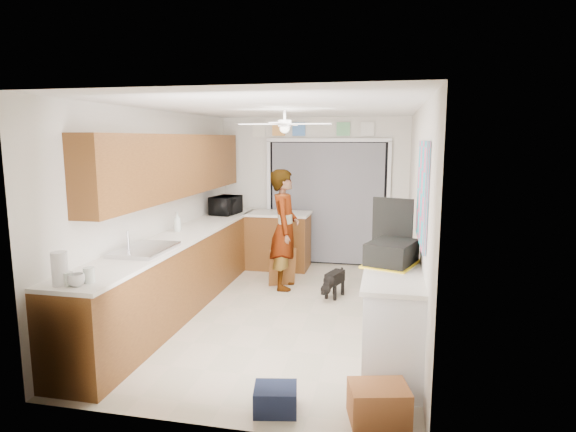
{
  "coord_description": "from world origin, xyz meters",
  "views": [
    {
      "loc": [
        1.27,
        -5.64,
        2.15
      ],
      "look_at": [
        0.0,
        0.4,
        1.15
      ],
      "focal_mm": 30.0,
      "sensor_mm": 36.0,
      "label": 1
    }
  ],
  "objects_px": {
    "suitcase": "(392,253)",
    "navy_crate": "(276,399)",
    "cup": "(76,280)",
    "cardboard_box": "(379,403)",
    "soap_bottle": "(177,222)",
    "paper_towel_roll": "(60,269)",
    "dog": "(335,283)",
    "microwave": "(226,205)",
    "man": "(285,229)"
  },
  "relations": [
    {
      "from": "cup",
      "to": "man",
      "type": "relative_size",
      "value": 0.08
    },
    {
      "from": "microwave",
      "to": "soap_bottle",
      "type": "relative_size",
      "value": 2.05
    },
    {
      "from": "navy_crate",
      "to": "cup",
      "type": "bearing_deg",
      "value": -178.29
    },
    {
      "from": "soap_bottle",
      "to": "cup",
      "type": "relative_size",
      "value": 1.91
    },
    {
      "from": "microwave",
      "to": "paper_towel_roll",
      "type": "xyz_separation_m",
      "value": [
        -0.09,
        -3.9,
        -0.0
      ]
    },
    {
      "from": "microwave",
      "to": "man",
      "type": "distance_m",
      "value": 1.33
    },
    {
      "from": "cup",
      "to": "paper_towel_roll",
      "type": "xyz_separation_m",
      "value": [
        -0.15,
        0.0,
        0.09
      ]
    },
    {
      "from": "cup",
      "to": "paper_towel_roll",
      "type": "relative_size",
      "value": 0.48
    },
    {
      "from": "suitcase",
      "to": "cup",
      "type": "bearing_deg",
      "value": -134.4
    },
    {
      "from": "microwave",
      "to": "cup",
      "type": "height_order",
      "value": "microwave"
    },
    {
      "from": "soap_bottle",
      "to": "paper_towel_roll",
      "type": "bearing_deg",
      "value": -88.69
    },
    {
      "from": "cardboard_box",
      "to": "cup",
      "type": "bearing_deg",
      "value": -177.75
    },
    {
      "from": "cup",
      "to": "cardboard_box",
      "type": "distance_m",
      "value": 2.62
    },
    {
      "from": "cardboard_box",
      "to": "microwave",
      "type": "bearing_deg",
      "value": 123.71
    },
    {
      "from": "paper_towel_roll",
      "to": "dog",
      "type": "distance_m",
      "value": 3.65
    },
    {
      "from": "suitcase",
      "to": "man",
      "type": "distance_m",
      "value": 2.46
    },
    {
      "from": "dog",
      "to": "navy_crate",
      "type": "bearing_deg",
      "value": -74.16
    },
    {
      "from": "cardboard_box",
      "to": "dog",
      "type": "bearing_deg",
      "value": 103.04
    },
    {
      "from": "cup",
      "to": "paper_towel_roll",
      "type": "height_order",
      "value": "paper_towel_roll"
    },
    {
      "from": "cup",
      "to": "cardboard_box",
      "type": "relative_size",
      "value": 0.3
    },
    {
      "from": "soap_bottle",
      "to": "suitcase",
      "type": "xyz_separation_m",
      "value": [
        2.75,
        -1.12,
        -0.02
      ]
    },
    {
      "from": "cup",
      "to": "man",
      "type": "bearing_deg",
      "value": 71.78
    },
    {
      "from": "man",
      "to": "dog",
      "type": "height_order",
      "value": "man"
    },
    {
      "from": "soap_bottle",
      "to": "cup",
      "type": "xyz_separation_m",
      "value": [
        0.2,
        -2.39,
        -0.08
      ]
    },
    {
      "from": "paper_towel_roll",
      "to": "dog",
      "type": "bearing_deg",
      "value": 56.26
    },
    {
      "from": "cup",
      "to": "navy_crate",
      "type": "bearing_deg",
      "value": 1.71
    },
    {
      "from": "microwave",
      "to": "navy_crate",
      "type": "distance_m",
      "value": 4.33
    },
    {
      "from": "soap_bottle",
      "to": "cardboard_box",
      "type": "bearing_deg",
      "value": -40.59
    },
    {
      "from": "microwave",
      "to": "cup",
      "type": "relative_size",
      "value": 3.9
    },
    {
      "from": "suitcase",
      "to": "navy_crate",
      "type": "distance_m",
      "value": 1.77
    },
    {
      "from": "cardboard_box",
      "to": "dog",
      "type": "relative_size",
      "value": 0.89
    },
    {
      "from": "cup",
      "to": "dog",
      "type": "xyz_separation_m",
      "value": [
        1.82,
        2.94,
        -0.79
      ]
    },
    {
      "from": "soap_bottle",
      "to": "paper_towel_roll",
      "type": "height_order",
      "value": "paper_towel_roll"
    },
    {
      "from": "soap_bottle",
      "to": "paper_towel_roll",
      "type": "xyz_separation_m",
      "value": [
        0.05,
        -2.39,
        0.01
      ]
    },
    {
      "from": "microwave",
      "to": "navy_crate",
      "type": "relative_size",
      "value": 1.56
    },
    {
      "from": "soap_bottle",
      "to": "cardboard_box",
      "type": "relative_size",
      "value": 0.57
    },
    {
      "from": "soap_bottle",
      "to": "dog",
      "type": "xyz_separation_m",
      "value": [
        2.02,
        0.55,
        -0.87
      ]
    },
    {
      "from": "microwave",
      "to": "cardboard_box",
      "type": "xyz_separation_m",
      "value": [
        2.54,
        -3.8,
        -0.95
      ]
    },
    {
      "from": "suitcase",
      "to": "cardboard_box",
      "type": "xyz_separation_m",
      "value": [
        -0.07,
        -1.17,
        -0.91
      ]
    },
    {
      "from": "man",
      "to": "cardboard_box",
      "type": "bearing_deg",
      "value": -162.37
    },
    {
      "from": "soap_bottle",
      "to": "microwave",
      "type": "bearing_deg",
      "value": 84.57
    },
    {
      "from": "cup",
      "to": "cardboard_box",
      "type": "xyz_separation_m",
      "value": [
        2.48,
        0.1,
        -0.85
      ]
    },
    {
      "from": "microwave",
      "to": "dog",
      "type": "xyz_separation_m",
      "value": [
        1.88,
        -0.96,
        -0.89
      ]
    },
    {
      "from": "cup",
      "to": "dog",
      "type": "bearing_deg",
      "value": 58.31
    },
    {
      "from": "cardboard_box",
      "to": "dog",
      "type": "xyz_separation_m",
      "value": [
        -0.66,
        2.85,
        0.06
      ]
    },
    {
      "from": "microwave",
      "to": "cup",
      "type": "xyz_separation_m",
      "value": [
        0.06,
        -3.9,
        -0.09
      ]
    },
    {
      "from": "soap_bottle",
      "to": "navy_crate",
      "type": "distance_m",
      "value": 3.15
    },
    {
      "from": "paper_towel_roll",
      "to": "cardboard_box",
      "type": "distance_m",
      "value": 2.79
    },
    {
      "from": "soap_bottle",
      "to": "man",
      "type": "relative_size",
      "value": 0.15
    },
    {
      "from": "man",
      "to": "suitcase",
      "type": "bearing_deg",
      "value": -149.42
    }
  ]
}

